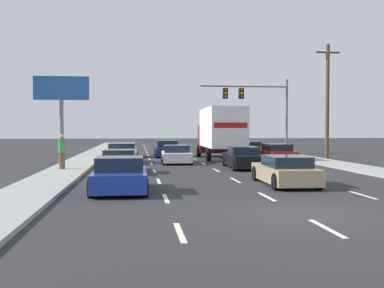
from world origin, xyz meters
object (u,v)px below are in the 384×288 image
(car_red, at_px, (276,153))
(car_silver, at_px, (122,154))
(car_black, at_px, (243,158))
(utility_pole_mid, at_px, (327,100))
(car_yellow, at_px, (120,162))
(car_navy, at_px, (167,149))
(car_orange, at_px, (250,149))
(car_tan, at_px, (285,171))
(car_white, at_px, (176,155))
(traffic_signal_mast, at_px, (251,99))
(car_gray, at_px, (125,150))
(pedestrian_mid_block, at_px, (62,151))
(box_truck, at_px, (220,130))
(car_blue, at_px, (120,176))
(roadside_billboard, at_px, (61,97))

(car_red, bearing_deg, car_silver, -177.62)
(car_black, relative_size, utility_pole_mid, 0.55)
(car_yellow, xyz_separation_m, car_navy, (3.32, 13.02, 0.07))
(car_orange, bearing_deg, car_tan, -99.73)
(car_white, height_order, utility_pole_mid, utility_pole_mid)
(car_orange, height_order, traffic_signal_mast, traffic_signal_mast)
(car_orange, bearing_deg, car_gray, -176.64)
(car_navy, relative_size, pedestrian_mid_block, 2.33)
(traffic_signal_mast, xyz_separation_m, utility_pole_mid, (3.76, -8.13, -0.55))
(car_silver, distance_m, car_yellow, 6.61)
(car_yellow, height_order, box_truck, box_truck)
(car_navy, bearing_deg, utility_pole_mid, -19.63)
(car_tan, bearing_deg, pedestrian_mid_block, 144.49)
(car_blue, height_order, utility_pole_mid, utility_pole_mid)
(car_silver, xyz_separation_m, roadside_billboard, (-5.68, 11.25, 4.46))
(car_white, bearing_deg, car_orange, 47.76)
(car_yellow, distance_m, traffic_signal_mast, 20.85)
(traffic_signal_mast, relative_size, roadside_billboard, 1.17)
(car_black, relative_size, roadside_billboard, 0.68)
(box_truck, distance_m, utility_pole_mid, 8.31)
(car_tan, bearing_deg, car_yellow, 138.22)
(car_silver, bearing_deg, car_red, 2.38)
(car_yellow, height_order, utility_pole_mid, utility_pole_mid)
(utility_pole_mid, bearing_deg, car_red, -158.35)
(car_orange, bearing_deg, traffic_signal_mast, 73.58)
(car_navy, xyz_separation_m, traffic_signal_mast, (7.97, 3.95, 4.35))
(car_yellow, bearing_deg, car_gray, 90.31)
(pedestrian_mid_block, bearing_deg, roadside_billboard, 98.92)
(box_truck, xyz_separation_m, car_black, (-0.09, -7.86, -1.60))
(car_black, relative_size, car_orange, 1.13)
(pedestrian_mid_block, bearing_deg, utility_pole_mid, 23.49)
(car_gray, xyz_separation_m, box_truck, (7.16, -3.29, 1.63))
(roadside_billboard, bearing_deg, car_tan, -62.27)
(car_yellow, relative_size, roadside_billboard, 0.64)
(traffic_signal_mast, distance_m, roadside_billboard, 17.04)
(car_silver, distance_m, box_truck, 7.94)
(car_gray, relative_size, pedestrian_mid_block, 2.31)
(car_yellow, distance_m, box_truck, 12.11)
(car_gray, distance_m, pedestrian_mid_block, 12.39)
(car_yellow, relative_size, car_white, 1.07)
(car_black, relative_size, car_red, 1.01)
(car_white, xyz_separation_m, car_orange, (6.80, 7.49, 0.02))
(utility_pole_mid, distance_m, pedestrian_mid_block, 20.05)
(car_black, relative_size, car_tan, 1.08)
(car_black, bearing_deg, car_red, 55.84)
(car_tan, bearing_deg, car_red, 74.52)
(traffic_signal_mast, bearing_deg, car_orange, -106.42)
(roadside_billboard, bearing_deg, car_orange, -14.99)
(car_tan, height_order, pedestrian_mid_block, pedestrian_mid_block)
(car_orange, bearing_deg, car_blue, -115.47)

